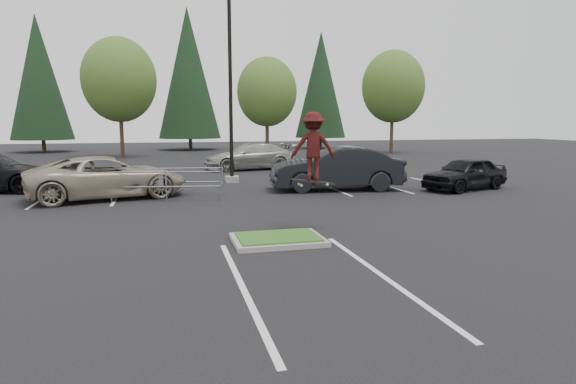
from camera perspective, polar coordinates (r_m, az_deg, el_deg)
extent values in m
plane|color=black|center=(11.85, -1.19, -5.97)|extent=(120.00, 120.00, 0.00)
cube|color=gray|center=(11.83, -1.19, -5.69)|extent=(2.20, 1.60, 0.12)
cube|color=#23591C|center=(11.81, -1.20, -5.34)|extent=(1.95, 1.35, 0.05)
cube|color=silver|center=(20.48, -19.49, -0.35)|extent=(0.12, 5.20, 0.01)
cube|color=silver|center=(20.90, -26.87, -0.61)|extent=(0.12, 5.20, 0.01)
cube|color=silver|center=(21.59, 5.02, 0.53)|extent=(0.12, 5.20, 0.01)
cube|color=silver|center=(22.62, 11.49, 0.75)|extent=(0.12, 5.20, 0.01)
cube|color=silver|center=(23.92, 17.32, 0.94)|extent=(0.12, 5.20, 0.01)
cube|color=silver|center=(8.78, -5.41, -11.17)|extent=(0.12, 6.00, 0.01)
cube|color=silver|center=(9.54, 11.06, -9.67)|extent=(0.12, 6.00, 0.01)
cube|color=gray|center=(23.55, -6.66, 1.51)|extent=(0.60, 0.60, 0.30)
cylinder|color=black|center=(23.48, -6.86, 13.35)|extent=(0.18, 0.18, 10.00)
cylinder|color=#38281C|center=(41.83, -19.09, 6.27)|extent=(0.32, 0.32, 3.50)
ellipsoid|color=#2B5B21|center=(41.95, -19.39, 12.43)|extent=(5.89, 5.89, 6.77)
sphere|color=#2B5B21|center=(41.55, -18.54, 11.50)|extent=(3.68, 3.68, 3.68)
sphere|color=#2B5B21|center=(42.35, -20.00, 11.61)|extent=(4.05, 4.05, 4.05)
cylinder|color=#38281C|center=(41.90, -2.48, 6.41)|extent=(0.32, 0.32, 3.04)
ellipsoid|color=#2B5B21|center=(41.95, -2.51, 11.77)|extent=(5.12, 5.12, 5.89)
sphere|color=#2B5B21|center=(41.75, -1.60, 10.91)|extent=(3.20, 3.20, 3.20)
sphere|color=#2B5B21|center=(42.21, -3.30, 11.09)|extent=(3.52, 3.52, 3.52)
cylinder|color=#38281C|center=(46.33, 12.17, 6.65)|extent=(0.32, 0.32, 3.42)
ellipsoid|color=#2B5B21|center=(46.42, 12.34, 12.10)|extent=(5.76, 5.76, 6.62)
sphere|color=#2B5B21|center=(46.38, 13.16, 11.19)|extent=(3.60, 3.60, 3.60)
sphere|color=#2B5B21|center=(46.53, 11.53, 11.45)|extent=(3.96, 3.96, 3.96)
cylinder|color=#38281C|center=(52.49, -26.95, 4.90)|extent=(0.36, 0.36, 1.20)
cone|color=black|center=(52.60, -27.43, 11.98)|extent=(5.72, 5.72, 11.80)
cylinder|color=#38281C|center=(51.80, -11.48, 5.60)|extent=(0.36, 0.36, 1.20)
cone|color=black|center=(51.98, -11.72, 13.61)|extent=(6.38, 6.38, 13.30)
cylinder|color=#38281C|center=(53.38, 3.83, 5.83)|extent=(0.36, 0.36, 1.20)
cone|color=black|center=(53.47, 3.90, 12.53)|extent=(5.50, 5.50, 11.30)
cylinder|color=gray|center=(18.72, -20.26, 0.59)|extent=(0.06, 0.06, 1.14)
cylinder|color=gray|center=(20.06, -19.21, 1.13)|extent=(0.06, 0.06, 1.14)
cylinder|color=gray|center=(18.29, -14.24, 0.68)|extent=(0.06, 0.06, 1.14)
cylinder|color=gray|center=(19.66, -13.59, 1.22)|extent=(0.06, 0.06, 1.14)
cylinder|color=gray|center=(18.07, -8.01, 0.77)|extent=(0.06, 0.06, 1.14)
cylinder|color=gray|center=(19.45, -7.79, 1.31)|extent=(0.06, 0.06, 1.14)
cylinder|color=gray|center=(18.30, -14.24, 0.61)|extent=(3.93, 0.71, 0.05)
cylinder|color=gray|center=(18.23, -14.30, 2.31)|extent=(3.93, 0.71, 0.05)
cylinder|color=gray|center=(19.66, -13.59, 1.15)|extent=(3.93, 0.71, 0.05)
cylinder|color=gray|center=(19.60, -13.64, 2.74)|extent=(3.93, 0.71, 0.05)
cube|color=gray|center=(19.06, -15.69, 1.37)|extent=(0.92, 0.65, 0.48)
cube|color=black|center=(12.86, 2.99, 1.22)|extent=(1.20, 0.44, 0.22)
cylinder|color=beige|center=(12.65, 1.59, 0.81)|extent=(0.07, 0.04, 0.07)
cylinder|color=beige|center=(12.88, 1.30, 0.95)|extent=(0.07, 0.04, 0.07)
cylinder|color=beige|center=(12.86, 4.67, 0.91)|extent=(0.07, 0.04, 0.07)
cylinder|color=beige|center=(13.09, 4.33, 1.05)|extent=(0.07, 0.04, 0.07)
imported|color=maroon|center=(12.77, 3.02, 5.44)|extent=(1.28, 0.90, 1.80)
imported|color=gray|center=(19.70, -20.74, 1.64)|extent=(6.36, 4.13, 1.63)
imported|color=black|center=(20.80, 5.72, 2.78)|extent=(5.83, 2.65, 1.86)
imported|color=black|center=(22.23, 20.31, 2.10)|extent=(4.49, 2.92, 1.42)
imported|color=#9B9B96|center=(29.69, -4.46, 4.23)|extent=(5.88, 3.14, 1.62)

